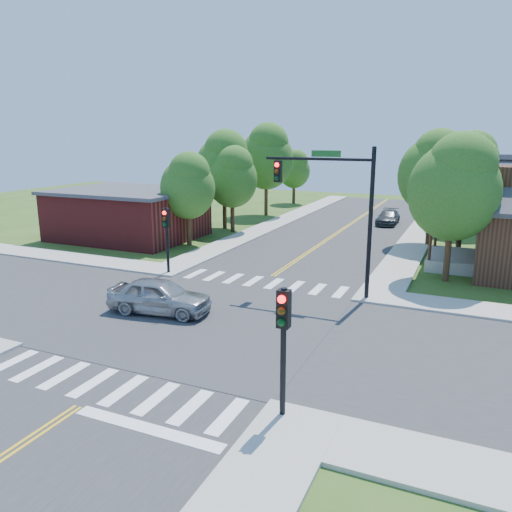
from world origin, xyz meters
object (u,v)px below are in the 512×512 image
at_px(signal_mast_ne, 335,197).
at_px(car_silver, 159,297).
at_px(signal_pole_se, 283,329).
at_px(signal_pole_nw, 166,228).
at_px(car_dgrey, 388,218).

relative_size(signal_mast_ne, car_silver, 1.51).
bearing_deg(signal_pole_se, signal_pole_nw, 135.00).
bearing_deg(signal_pole_nw, car_silver, -59.58).
bearing_deg(signal_mast_ne, signal_pole_nw, -179.93).
bearing_deg(car_dgrey, signal_mast_ne, -88.73).
xyz_separation_m(signal_pole_se, signal_pole_nw, (-11.20, 11.20, 0.00)).
distance_m(signal_pole_nw, car_silver, 6.69).
height_order(car_silver, car_dgrey, car_silver).
bearing_deg(car_dgrey, signal_pole_nw, -112.98).
xyz_separation_m(signal_mast_ne, signal_pole_se, (1.69, -11.21, -2.19)).
bearing_deg(signal_pole_nw, car_dgrey, 68.14).
xyz_separation_m(car_silver, car_dgrey, (5.37, 27.01, -0.17)).
height_order(signal_pole_nw, car_silver, signal_pole_nw).
distance_m(signal_pole_se, signal_pole_nw, 15.84).
height_order(signal_pole_se, signal_pole_nw, same).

